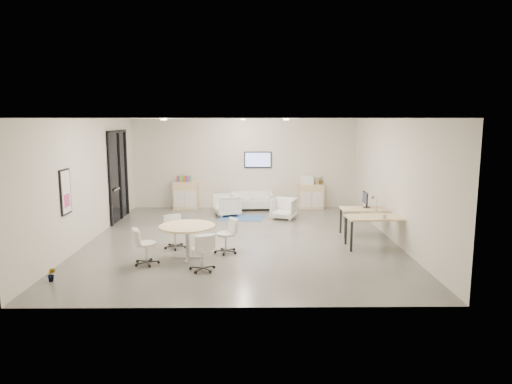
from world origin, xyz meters
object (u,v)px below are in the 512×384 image
object	(u,v)px
loveseat	(252,201)
armchair_right	(284,207)
desk_front	(377,220)
armchair_left	(227,204)
sideboard_left	(186,195)
round_table	(187,229)
sideboard_right	(311,196)
desk_rear	(368,211)

from	to	relation	value
loveseat	armchair_right	distance (m)	1.91
desk_front	armchair_left	bearing A→B (deg)	131.97
armchair_right	sideboard_left	bearing A→B (deg)	174.49
sideboard_left	armchair_left	bearing A→B (deg)	-37.44
loveseat	round_table	xyz separation A→B (m)	(-1.48, -5.81, 0.40)
sideboard_right	armchair_right	xyz separation A→B (m)	(-1.11, -1.73, -0.07)
loveseat	desk_front	size ratio (longest dim) A/B	0.96
loveseat	desk_front	world-z (taller)	desk_front
sideboard_right	armchair_left	bearing A→B (deg)	-158.24
round_table	sideboard_right	bearing A→B (deg)	58.58
sideboard_left	loveseat	size ratio (longest dim) A/B	0.65
sideboard_right	desk_front	distance (m)	5.21
desk_rear	round_table	world-z (taller)	round_table
sideboard_left	sideboard_right	distance (m)	4.51
sideboard_left	armchair_left	xyz separation A→B (m)	(1.54, -1.18, -0.09)
armchair_right	loveseat	bearing A→B (deg)	144.25
armchair_left	round_table	world-z (taller)	armchair_left
sideboard_right	loveseat	bearing A→B (deg)	-176.53
armchair_right	round_table	distance (m)	4.92
sideboard_right	loveseat	size ratio (longest dim) A/B	0.59
loveseat	armchair_right	xyz separation A→B (m)	(1.04, -1.60, 0.08)
loveseat	armchair_right	size ratio (longest dim) A/B	2.01
sideboard_left	round_table	distance (m)	6.00
armchair_right	desk_front	bearing A→B (deg)	-37.03
armchair_right	round_table	bearing A→B (deg)	-99.68
sideboard_right	armchair_right	bearing A→B (deg)	-122.61
armchair_right	round_table	xyz separation A→B (m)	(-2.52, -4.21, 0.32)
sideboard_right	round_table	distance (m)	6.96
loveseat	armchair_left	world-z (taller)	armchair_left
sideboard_right	round_table	world-z (taller)	sideboard_right
loveseat	sideboard_right	bearing A→B (deg)	0.39
loveseat	desk_rear	distance (m)	4.96
round_table	desk_front	bearing A→B (deg)	10.22
sideboard_left	armchair_right	bearing A→B (deg)	-26.76
sideboard_right	desk_rear	distance (m)	4.05
loveseat	round_table	size ratio (longest dim) A/B	1.18
sideboard_right	round_table	size ratio (longest dim) A/B	0.69
sideboard_right	desk_front	world-z (taller)	sideboard_right
loveseat	desk_rear	world-z (taller)	desk_rear
armchair_right	sideboard_right	bearing A→B (deg)	78.64
armchair_left	armchair_right	xyz separation A→B (m)	(1.87, -0.54, -0.02)
sideboard_left	desk_rear	distance (m)	6.79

